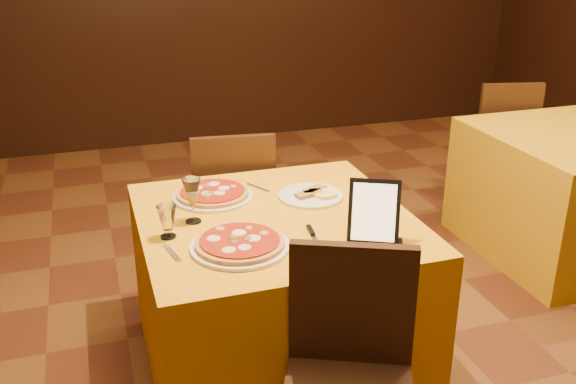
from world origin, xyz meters
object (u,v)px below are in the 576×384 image
object	(u,v)px
main_table	(276,295)
pizza_far	(213,195)
chair_main_far	(232,206)
side_table	(574,193)
chair_side_far	(495,141)
tablet	(374,211)
pizza_near	(240,244)
wine_glass	(192,200)
water_glass	(167,222)

from	to	relation	value
main_table	pizza_far	bearing A→B (deg)	126.52
chair_main_far	pizza_far	world-z (taller)	chair_main_far
side_table	chair_side_far	size ratio (longest dim) A/B	1.21
pizza_far	chair_side_far	bearing A→B (deg)	26.28
main_table	chair_main_far	world-z (taller)	chair_main_far
pizza_far	tablet	distance (m)	0.78
main_table	side_table	xyz separation A→B (m)	(2.06, 0.56, 0.00)
pizza_near	wine_glass	xyz separation A→B (m)	(-0.12, 0.28, 0.08)
wine_glass	tablet	distance (m)	0.72
chair_main_far	chair_side_far	distance (m)	2.13
main_table	pizza_far	size ratio (longest dim) A/B	3.11
main_table	tablet	size ratio (longest dim) A/B	4.51
main_table	tablet	bearing A→B (deg)	-48.25
main_table	pizza_near	xyz separation A→B (m)	(-0.21, -0.23, 0.39)
chair_side_far	tablet	world-z (taller)	tablet
main_table	wine_glass	bearing A→B (deg)	171.43
pizza_near	wine_glass	distance (m)	0.32
water_glass	tablet	xyz separation A→B (m)	(0.74, -0.26, 0.06)
water_glass	chair_side_far	bearing A→B (deg)	30.10
side_table	wine_glass	world-z (taller)	wine_glass
chair_side_far	main_table	bearing A→B (deg)	47.23
main_table	chair_side_far	size ratio (longest dim) A/B	1.21
chair_side_far	water_glass	size ratio (longest dim) A/B	7.00
chair_side_far	water_glass	xyz separation A→B (m)	(-2.50, -1.45, 0.36)
side_table	pizza_far	xyz separation A→B (m)	(-2.26, -0.29, 0.39)
chair_main_far	water_glass	xyz separation A→B (m)	(-0.45, -0.88, 0.36)
chair_main_far	wine_glass	distance (m)	0.93
main_table	side_table	distance (m)	2.13
pizza_far	chair_main_far	bearing A→B (deg)	69.62
chair_side_far	wine_glass	size ratio (longest dim) A/B	4.79
main_table	tablet	world-z (taller)	tablet
side_table	chair_side_far	bearing A→B (deg)	90.00
main_table	pizza_near	world-z (taller)	pizza_near
chair_side_far	water_glass	bearing A→B (deg)	43.25
wine_glass	chair_side_far	bearing A→B (deg)	29.35
pizza_far	water_glass	size ratio (longest dim) A/B	2.72
side_table	chair_side_far	distance (m)	0.83
pizza_near	tablet	size ratio (longest dim) A/B	1.53
chair_main_far	chair_side_far	xyz separation A→B (m)	(2.06, 0.57, 0.00)
pizza_near	chair_main_far	bearing A→B (deg)	78.92
pizza_far	wine_glass	size ratio (longest dim) A/B	1.86
pizza_far	wine_glass	world-z (taller)	wine_glass
side_table	pizza_far	world-z (taller)	pizza_far
main_table	water_glass	world-z (taller)	water_glass
side_table	pizza_near	bearing A→B (deg)	-160.64
main_table	wine_glass	size ratio (longest dim) A/B	5.79
tablet	chair_main_far	bearing A→B (deg)	130.68
main_table	chair_main_far	bearing A→B (deg)	90.00
chair_main_far	chair_side_far	size ratio (longest dim) A/B	1.00
chair_side_far	water_glass	world-z (taller)	chair_side_far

